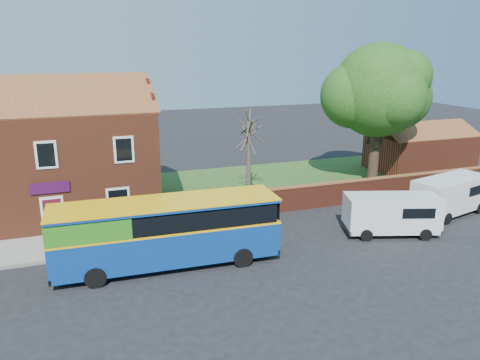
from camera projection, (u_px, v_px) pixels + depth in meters
name	position (u px, v px, depth m)	size (l,w,h in m)	color
ground	(216.00, 276.00, 21.28)	(120.00, 120.00, 0.00)	black
pavement	(55.00, 247.00, 24.24)	(18.00, 3.50, 0.12)	gray
kerb	(54.00, 261.00, 22.65)	(18.00, 0.15, 0.14)	slate
grass_strip	(325.00, 178.00, 37.25)	(26.00, 12.00, 0.04)	#426B28
shop_building	(51.00, 160.00, 28.54)	(12.30, 8.13, 10.50)	brown
boundary_wall	(370.00, 189.00, 31.59)	(22.00, 0.38, 1.60)	maroon
outbuilding	(420.00, 151.00, 39.71)	(8.20, 5.06, 4.17)	maroon
bus	(160.00, 230.00, 21.80)	(10.58, 3.01, 3.20)	navy
van_near	(392.00, 213.00, 25.81)	(5.41, 3.46, 2.21)	silver
van_far	(451.00, 194.00, 28.97)	(5.67, 3.36, 2.33)	silver
large_tree	(378.00, 93.00, 34.05)	(8.59, 6.79, 10.47)	black
bare_tree	(249.00, 156.00, 31.73)	(2.18, 2.60, 5.82)	#4C4238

